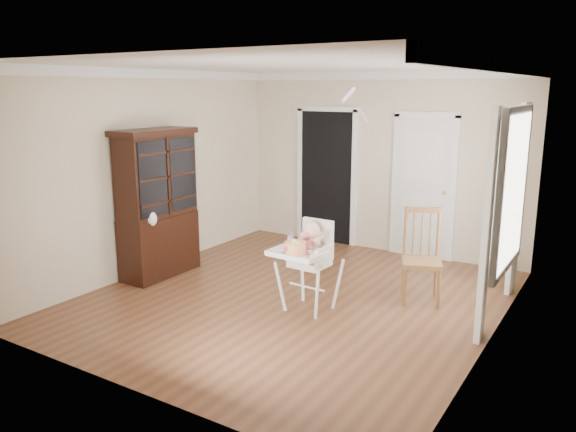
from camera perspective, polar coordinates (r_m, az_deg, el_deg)
The scene contains 16 objects.
floor at distance 6.79m, azimuth 0.62°, elevation -8.34°, with size 5.00×5.00×0.00m, color #58331E.
ceiling at distance 6.33m, azimuth 0.68°, elevation 15.09°, with size 5.00×5.00×0.00m, color white.
wall_back at distance 8.63m, azimuth 9.31°, elevation 5.34°, with size 4.50×4.50×0.00m, color beige.
wall_left at distance 7.81m, azimuth -13.65°, elevation 4.37°, with size 5.00×5.00×0.00m, color beige.
wall_right at distance 5.62m, azimuth 20.68°, elevation 0.70°, with size 5.00×5.00×0.00m, color beige.
crown_molding at distance 6.33m, azimuth 0.68°, elevation 14.55°, with size 4.50×5.00×0.12m, color white, non-canonical shape.
doorway at distance 9.03m, azimuth 3.93°, elevation 4.26°, with size 1.06×0.05×2.22m.
closet_door at distance 8.42m, azimuth 13.57°, elevation 2.72°, with size 0.96×0.09×2.13m.
window_right at distance 6.42m, azimuth 21.45°, elevation 1.48°, with size 0.13×1.84×2.30m.
high_chair at distance 6.25m, azimuth 2.17°, elevation -3.98°, with size 0.64×0.77×1.04m.
baby at distance 6.23m, azimuth 2.32°, elevation -2.64°, with size 0.30×0.23×0.45m.
cake at distance 5.98m, azimuth 0.75°, elevation -3.26°, with size 0.30×0.30×0.14m.
sippy_cup at distance 6.22m, azimuth 0.29°, elevation -2.54°, with size 0.07×0.07×0.18m.
china_cabinet at distance 7.56m, azimuth -13.10°, elevation 1.24°, with size 0.51×1.15×1.95m.
dining_chair at distance 6.74m, azimuth 13.41°, elevation -4.26°, with size 0.58×0.58×1.09m.
streamer at distance 5.96m, azimuth 6.21°, elevation 12.17°, with size 0.03×0.50×0.02m, color pink, non-canonical shape.
Camera 1 is at (3.28, -5.41, 2.45)m, focal length 35.00 mm.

